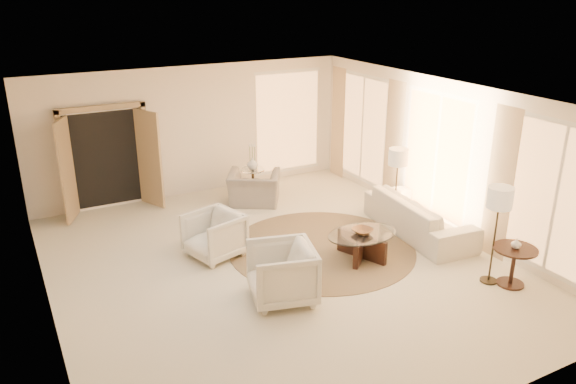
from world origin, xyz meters
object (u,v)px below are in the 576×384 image
side_vase (253,163)px  end_vase (516,244)px  floor_lamp_near (398,160)px  accent_chair (254,183)px  side_table (253,179)px  armchair_left (214,233)px  end_table (514,260)px  floor_lamp_far (499,202)px  armchair_right (282,271)px  coffee_table (362,242)px  bowl (362,231)px  sofa (419,216)px

side_vase → end_vase: bearing=-71.1°
floor_lamp_near → accent_chair: bearing=130.9°
accent_chair → side_table: (0.19, 0.47, -0.10)m
armchair_left → end_table: armchair_left is taller
floor_lamp_far → side_table: bearing=107.5°
armchair_left → side_table: 3.01m
armchair_right → end_table: armchair_right is taller
end_table → armchair_right: bearing=158.7°
armchair_right → side_table: (1.46, 4.17, -0.11)m
floor_lamp_near → coffee_table: bearing=-147.2°
bowl → side_vase: 3.66m
accent_chair → coffee_table: size_ratio=0.71×
armchair_right → accent_chair: (1.27, 3.70, -0.01)m
end_table → end_vase: end_vase is taller
bowl → accent_chair: bearing=99.7°
accent_chair → end_table: (2.06, -5.00, -0.03)m
sofa → armchair_left: size_ratio=2.81×
sofa → coffee_table: (-1.52, -0.33, -0.06)m
accent_chair → armchair_right: bearing=102.4°
end_vase → end_table: bearing=0.0°
end_table → side_table: size_ratio=1.10×
end_table → side_table: end_table is taller
floor_lamp_far → bowl: size_ratio=4.66×
coffee_table → bowl: 0.21m
armchair_left → end_vase: bearing=34.0°
armchair_left → coffee_table: (2.18, -1.24, -0.14)m
floor_lamp_near → bowl: bearing=-147.2°
coffee_table → floor_lamp_far: size_ratio=0.94×
accent_chair → floor_lamp_far: bearing=142.5°
side_table → side_vase: size_ratio=2.29×
bowl → end_vase: (1.52, -1.84, 0.20)m
armchair_left → floor_lamp_near: 3.70m
armchair_right → side_vase: size_ratio=3.59×
coffee_table → bowl: size_ratio=4.40×
armchair_right → coffee_table: (1.81, 0.54, -0.18)m
end_vase → coffee_table: bearing=129.6°
sofa → coffee_table: 1.56m
sofa → end_table: (0.00, -2.18, 0.08)m
side_table → floor_lamp_near: 3.37m
end_table → side_vase: 5.80m
armchair_left → end_vase: armchair_left is taller
floor_lamp_near → floor_lamp_far: floor_lamp_far is taller
armchair_left → bowl: (2.18, -1.24, 0.07)m
accent_chair → floor_lamp_far: floor_lamp_far is taller
armchair_right → floor_lamp_near: 3.62m
armchair_right → bowl: (1.81, 0.54, 0.03)m
side_table → floor_lamp_far: bearing=-72.5°
armchair_left → side_table: bearing=126.4°
armchair_left → floor_lamp_near: (3.59, -0.33, 0.86)m
floor_lamp_near → sofa: bearing=-78.7°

